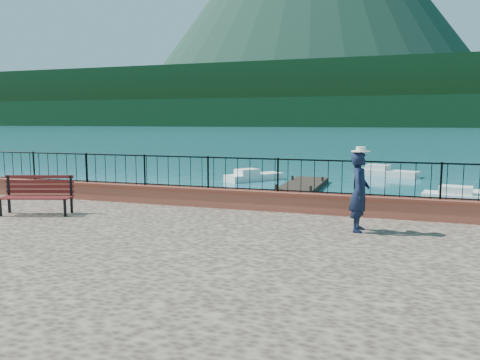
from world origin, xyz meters
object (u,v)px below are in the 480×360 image
Objects in this scene: park_bench at (37,203)px; person at (359,192)px; boat_0 at (217,208)px; boat_4 at (387,170)px; boat_3 at (254,174)px; boat_1 at (470,195)px.

person is (8.81, 0.79, 0.63)m from park_bench.
person is 0.53× the size of boat_0.
boat_4 is (0.26, 22.61, -1.76)m from person.
boat_0 is (-5.82, 5.63, -1.76)m from person.
boat_3 is (0.98, 18.26, -1.12)m from park_bench.
boat_1 is (9.99, 6.82, 0.00)m from boat_0.
boat_3 is (-7.84, 17.47, -1.76)m from person.
boat_0 is 12.09m from boat_1.
boat_3 is (-2.01, 11.84, 0.00)m from boat_0.
boat_0 is 18.04m from boat_4.
boat_4 is (6.08, 16.98, 0.00)m from boat_0.
boat_1 is at bearing 27.64° from park_bench.
person is 22.68m from boat_4.
park_bench is at bearing -146.42° from boat_3.
boat_1 is 13.01m from boat_3.
person is 0.46× the size of boat_1.
park_bench is 7.17m from boat_0.
person is 19.23m from boat_3.
person is at bearing -12.79° from park_bench.
boat_3 is at bearing 167.21° from boat_1.
boat_4 is (8.10, 5.14, 0.00)m from boat_3.
boat_0 is at bearing 49.36° from person.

